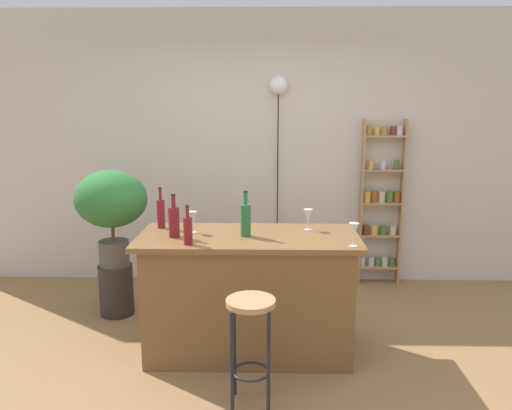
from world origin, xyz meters
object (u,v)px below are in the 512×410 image
bottle_sauce_amber (188,230)px  bottle_wine_red (174,221)px  potted_plant (111,203)px  bottle_soda_blue (161,213)px  wine_glass_left (192,218)px  plant_stool (116,290)px  bottle_vinegar (246,219)px  wine_glass_center (354,230)px  wine_glass_right (308,215)px  bar_stool (251,329)px  spice_shelf (381,203)px  pendant_globe_light (278,90)px

bottle_sauce_amber → bottle_wine_red: bottle_wine_red is taller
potted_plant → bottle_soda_blue: size_ratio=2.67×
bottle_wine_red → wine_glass_left: size_ratio=1.96×
plant_stool → potted_plant: bearing=0.0°
bottle_soda_blue → bottle_vinegar: (0.67, -0.23, 0.01)m
wine_glass_center → wine_glass_right: same height
potted_plant → bar_stool: bearing=-47.4°
potted_plant → wine_glass_center: potted_plant is taller
plant_stool → wine_glass_center: bearing=-25.5°
bottle_soda_blue → wine_glass_center: (1.42, -0.48, -0.00)m
spice_shelf → bottle_soda_blue: size_ratio=5.36×
bottle_sauce_amber → bottle_wine_red: size_ratio=0.87×
spice_shelf → bottle_wine_red: 2.44m
bar_stool → bottle_wine_red: (-0.58, 0.65, 0.53)m
plant_stool → pendant_globe_light: size_ratio=0.21×
bottle_vinegar → bottle_sauce_amber: bearing=-149.9°
plant_stool → wine_glass_center: 2.31m
spice_shelf → bar_stool: bearing=-119.8°
bar_stool → bottle_soda_blue: 1.29m
bottle_vinegar → bottle_wine_red: bearing=-176.0°
pendant_globe_light → potted_plant: bearing=-149.0°
bottle_soda_blue → pendant_globe_light: size_ratio=0.15×
plant_stool → bottle_soda_blue: bearing=-40.4°
bottle_soda_blue → bottle_vinegar: bottle_vinegar is taller
bottle_soda_blue → spice_shelf: bearing=33.2°
spice_shelf → wine_glass_center: spice_shelf is taller
pendant_globe_light → bar_stool: bearing=-95.2°
bar_stool → pendant_globe_light: 2.71m
spice_shelf → wine_glass_left: (-1.74, -1.46, 0.18)m
bar_stool → bottle_vinegar: 0.87m
wine_glass_left → bottle_wine_red: bearing=-133.9°
bottle_soda_blue → wine_glass_center: 1.50m
plant_stool → wine_glass_right: (1.68, -0.50, 0.81)m
bar_stool → bottle_vinegar: bearing=94.9°
potted_plant → wine_glass_right: bearing=-16.5°
potted_plant → pendant_globe_light: size_ratio=0.40×
wine_glass_left → bar_stool: bearing=-59.1°
spice_shelf → potted_plant: bearing=-161.3°
bar_stool → bottle_wine_red: bearing=131.6°
plant_stool → wine_glass_right: bearing=-16.5°
wine_glass_center → wine_glass_right: 0.52m
plant_stool → bottle_wine_red: 1.29m
plant_stool → pendant_globe_light: pendant_globe_light is taller
bottle_wine_red → bottle_soda_blue: bearing=119.6°
plant_stool → bottle_wine_red: size_ratio=1.43×
potted_plant → bottle_sauce_amber: bearing=-48.2°
spice_shelf → bottle_wine_red: spice_shelf is taller
spice_shelf → bottle_vinegar: spice_shelf is taller
plant_stool → bottle_sauce_amber: bearing=-48.2°
spice_shelf → bottle_sauce_amber: size_ratio=6.16×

